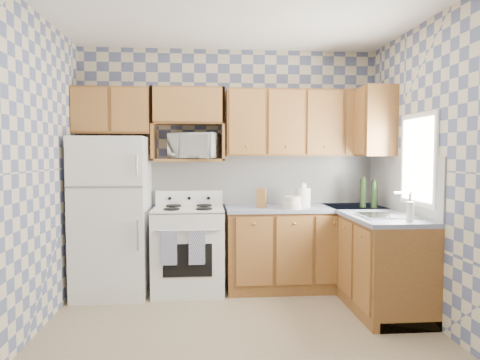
# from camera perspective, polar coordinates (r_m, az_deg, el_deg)

# --- Properties ---
(floor) EXTENTS (3.40, 3.40, 0.00)m
(floor) POSITION_cam_1_polar(r_m,az_deg,el_deg) (3.70, 0.18, -20.46)
(floor) COLOR #806F51
(floor) RESTS_ON ground
(back_wall) EXTENTS (3.40, 0.02, 2.70)m
(back_wall) POSITION_cam_1_polar(r_m,az_deg,el_deg) (4.98, -1.37, 1.72)
(back_wall) COLOR slate
(back_wall) RESTS_ON ground
(right_wall) EXTENTS (0.02, 3.20, 2.70)m
(right_wall) POSITION_cam_1_polar(r_m,az_deg,el_deg) (3.91, 25.84, 0.93)
(right_wall) COLOR slate
(right_wall) RESTS_ON ground
(backsplash_back) EXTENTS (2.60, 0.02, 0.56)m
(backsplash_back) POSITION_cam_1_polar(r_m,az_deg,el_deg) (5.02, 3.21, 0.01)
(backsplash_back) COLOR silver
(backsplash_back) RESTS_ON back_wall
(backsplash_right) EXTENTS (0.02, 1.60, 0.56)m
(backsplash_right) POSITION_cam_1_polar(r_m,az_deg,el_deg) (4.62, 20.65, -0.49)
(backsplash_right) COLOR silver
(backsplash_right) RESTS_ON right_wall
(refrigerator) EXTENTS (0.75, 0.70, 1.68)m
(refrigerator) POSITION_cam_1_polar(r_m,az_deg,el_deg) (4.77, -16.64, -4.65)
(refrigerator) COLOR silver
(refrigerator) RESTS_ON floor
(stove_body) EXTENTS (0.76, 0.65, 0.90)m
(stove_body) POSITION_cam_1_polar(r_m,az_deg,el_deg) (4.76, -6.85, -9.31)
(stove_body) COLOR silver
(stove_body) RESTS_ON floor
(cooktop) EXTENTS (0.76, 0.65, 0.02)m
(cooktop) POSITION_cam_1_polar(r_m,az_deg,el_deg) (4.69, -6.89, -3.87)
(cooktop) COLOR silver
(cooktop) RESTS_ON stove_body
(backguard) EXTENTS (0.76, 0.08, 0.17)m
(backguard) POSITION_cam_1_polar(r_m,az_deg,el_deg) (4.95, -6.78, -2.38)
(backguard) COLOR silver
(backguard) RESTS_ON cooktop
(dish_towel_left) EXTENTS (0.16, 0.02, 0.35)m
(dish_towel_left) POSITION_cam_1_polar(r_m,az_deg,el_deg) (4.42, -9.49, -8.93)
(dish_towel_left) COLOR navy
(dish_towel_left) RESTS_ON stove_body
(dish_towel_right) EXTENTS (0.16, 0.02, 0.35)m
(dish_towel_right) POSITION_cam_1_polar(r_m,az_deg,el_deg) (4.40, -5.76, -8.95)
(dish_towel_right) COLOR navy
(dish_towel_right) RESTS_ON stove_body
(base_cabinets_back) EXTENTS (1.75, 0.60, 0.88)m
(base_cabinets_back) POSITION_cam_1_polar(r_m,az_deg,el_deg) (4.91, 8.62, -9.05)
(base_cabinets_back) COLOR brown
(base_cabinets_back) RESTS_ON floor
(base_cabinets_right) EXTENTS (0.60, 1.60, 0.88)m
(base_cabinets_right) POSITION_cam_1_polar(r_m,az_deg,el_deg) (4.62, 17.15, -9.96)
(base_cabinets_right) COLOR brown
(base_cabinets_right) RESTS_ON floor
(countertop_back) EXTENTS (1.77, 0.63, 0.04)m
(countertop_back) POSITION_cam_1_polar(r_m,az_deg,el_deg) (4.83, 8.69, -3.72)
(countertop_back) COLOR slate
(countertop_back) RESTS_ON base_cabinets_back
(countertop_right) EXTENTS (0.63, 1.60, 0.04)m
(countertop_right) POSITION_cam_1_polar(r_m,az_deg,el_deg) (4.53, 17.19, -4.30)
(countertop_right) COLOR slate
(countertop_right) RESTS_ON base_cabinets_right
(upper_cabinets_back) EXTENTS (1.75, 0.33, 0.74)m
(upper_cabinets_back) POSITION_cam_1_polar(r_m,az_deg,el_deg) (4.94, 8.41, 7.47)
(upper_cabinets_back) COLOR brown
(upper_cabinets_back) RESTS_ON back_wall
(upper_cabinets_fridge) EXTENTS (0.82, 0.33, 0.50)m
(upper_cabinets_fridge) POSITION_cam_1_polar(r_m,az_deg,el_deg) (4.93, -16.59, 8.78)
(upper_cabinets_fridge) COLOR brown
(upper_cabinets_fridge) RESTS_ON back_wall
(upper_cabinets_right) EXTENTS (0.33, 0.70, 0.74)m
(upper_cabinets_right) POSITION_cam_1_polar(r_m,az_deg,el_deg) (4.98, 16.95, 7.33)
(upper_cabinets_right) COLOR brown
(upper_cabinets_right) RESTS_ON right_wall
(microwave_shelf) EXTENTS (0.80, 0.33, 0.03)m
(microwave_shelf) POSITION_cam_1_polar(r_m,az_deg,el_deg) (4.81, -6.86, 2.65)
(microwave_shelf) COLOR brown
(microwave_shelf) RESTS_ON back_wall
(microwave) EXTENTS (0.59, 0.49, 0.28)m
(microwave) POSITION_cam_1_polar(r_m,az_deg,el_deg) (4.78, -6.11, 4.53)
(microwave) COLOR silver
(microwave) RESTS_ON microwave_shelf
(sink) EXTENTS (0.48, 0.40, 0.03)m
(sink) POSITION_cam_1_polar(r_m,az_deg,el_deg) (4.21, 19.04, -4.57)
(sink) COLOR #B7B7BC
(sink) RESTS_ON countertop_right
(window) EXTENTS (0.02, 0.66, 0.86)m
(window) POSITION_cam_1_polar(r_m,az_deg,el_deg) (4.30, 22.66, 2.53)
(window) COLOR silver
(window) RESTS_ON right_wall
(bottle_0) EXTENTS (0.07, 0.07, 0.31)m
(bottle_0) POSITION_cam_1_polar(r_m,az_deg,el_deg) (4.85, 16.07, -1.71)
(bottle_0) COLOR black
(bottle_0) RESTS_ON countertop_back
(bottle_1) EXTENTS (0.07, 0.07, 0.29)m
(bottle_1) POSITION_cam_1_polar(r_m,az_deg,el_deg) (4.83, 17.44, -1.88)
(bottle_1) COLOR black
(bottle_1) RESTS_ON countertop_back
(bottle_2) EXTENTS (0.07, 0.07, 0.27)m
(bottle_2) POSITION_cam_1_polar(r_m,az_deg,el_deg) (4.94, 17.53, -1.89)
(bottle_2) COLOR brown
(bottle_2) RESTS_ON countertop_back
(knife_block) EXTENTS (0.12, 0.12, 0.21)m
(knife_block) POSITION_cam_1_polar(r_m,az_deg,el_deg) (4.65, 2.87, -2.41)
(knife_block) COLOR brown
(knife_block) RESTS_ON countertop_back
(electric_kettle) EXTENTS (0.17, 0.17, 0.21)m
(electric_kettle) POSITION_cam_1_polar(r_m,az_deg,el_deg) (4.75, 8.41, -2.32)
(electric_kettle) COLOR silver
(electric_kettle) RESTS_ON countertop_back
(food_containers) EXTENTS (0.20, 0.20, 0.13)m
(food_containers) POSITION_cam_1_polar(r_m,az_deg,el_deg) (4.57, 6.99, -3.02)
(food_containers) COLOR silver
(food_containers) RESTS_ON countertop_back
(soap_bottle) EXTENTS (0.06, 0.06, 0.17)m
(soap_bottle) POSITION_cam_1_polar(r_m,az_deg,el_deg) (3.97, 21.75, -3.94)
(soap_bottle) COLOR silver
(soap_bottle) RESTS_ON countertop_right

